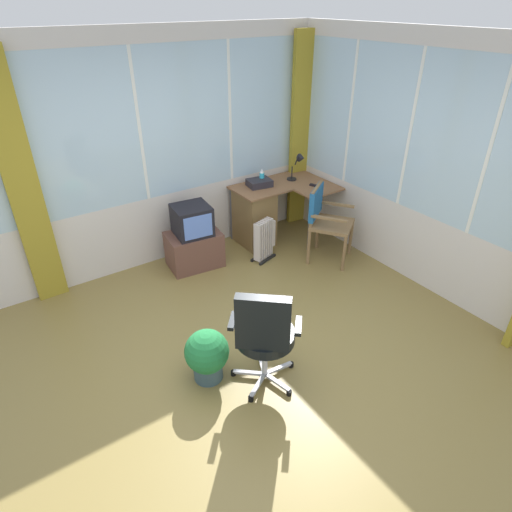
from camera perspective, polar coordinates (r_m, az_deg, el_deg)
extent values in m
cube|color=olive|center=(4.17, -0.27, -13.94)|extent=(5.63, 5.41, 0.06)
cube|color=silver|center=(5.56, -13.41, 3.41)|extent=(4.63, 0.06, 0.85)
cube|color=silver|center=(5.12, -15.14, 15.90)|extent=(4.54, 0.06, 1.65)
cube|color=silver|center=(4.98, -16.71, 26.06)|extent=(4.63, 0.06, 0.18)
cube|color=white|center=(4.87, -28.12, 12.64)|extent=(0.04, 0.07, 1.65)
cube|color=white|center=(5.12, -15.14, 15.90)|extent=(0.04, 0.07, 1.65)
cube|color=white|center=(5.60, -3.59, 18.08)|extent=(0.04, 0.07, 1.65)
cube|color=silver|center=(5.31, 21.09, 0.73)|extent=(0.06, 4.41, 0.85)
cube|color=silver|center=(4.85, 23.90, 13.57)|extent=(0.06, 4.32, 1.65)
cube|color=silver|center=(4.71, 26.44, 24.14)|extent=(0.06, 4.41, 0.18)
cube|color=white|center=(4.65, 28.37, 11.83)|extent=(0.07, 0.04, 1.65)
cube|color=white|center=(5.09, 19.76, 15.10)|extent=(0.07, 0.04, 1.65)
cube|color=white|center=(5.64, 12.48, 17.54)|extent=(0.07, 0.04, 1.65)
cube|color=#A18C26|center=(4.90, -28.17, 7.85)|extent=(0.31, 0.08, 2.58)
cube|color=#A18C26|center=(6.20, 5.88, 15.57)|extent=(0.31, 0.10, 2.58)
cube|color=brown|center=(5.89, 2.82, 9.39)|extent=(1.24, 0.58, 0.02)
cube|color=brown|center=(5.76, 8.30, 8.59)|extent=(0.58, 0.36, 0.02)
cube|color=brown|center=(5.83, -0.34, 5.05)|extent=(0.40, 0.54, 0.73)
cylinder|color=#4C4C51|center=(5.67, 7.06, 4.05)|extent=(0.04, 0.04, 0.74)
cylinder|color=#4C4C51|center=(5.93, -3.19, 5.49)|extent=(0.04, 0.04, 0.74)
cylinder|color=black|center=(6.01, 4.69, 10.01)|extent=(0.13, 0.13, 0.02)
cylinder|color=black|center=(5.98, 4.72, 10.84)|extent=(0.02, 0.02, 0.17)
cylinder|color=black|center=(5.93, 5.37, 12.36)|extent=(0.03, 0.10, 0.15)
cone|color=black|center=(5.92, 6.01, 12.64)|extent=(0.12, 0.12, 0.12)
cube|color=black|center=(5.82, 7.73, 9.12)|extent=(0.09, 0.16, 0.02)
cylinder|color=#33BDDC|center=(5.81, 0.77, 10.11)|extent=(0.06, 0.06, 0.16)
cone|color=white|center=(5.77, 0.78, 11.11)|extent=(0.06, 0.06, 0.06)
cube|color=#28252C|center=(5.76, 0.44, 9.55)|extent=(0.33, 0.27, 0.09)
cylinder|color=olive|center=(5.36, 11.45, 0.25)|extent=(0.04, 0.04, 0.47)
cylinder|color=olive|center=(5.74, 12.29, 2.34)|extent=(0.04, 0.04, 0.47)
cylinder|color=olive|center=(5.43, 6.91, 1.10)|extent=(0.04, 0.04, 0.47)
cylinder|color=olive|center=(5.80, 8.04, 3.12)|extent=(0.04, 0.04, 0.47)
cube|color=olive|center=(5.46, 9.90, 4.08)|extent=(0.67, 0.67, 0.04)
cube|color=olive|center=(5.39, 7.85, 6.79)|extent=(0.38, 0.27, 0.45)
cube|color=#215D96|center=(5.39, 7.86, 7.01)|extent=(0.41, 0.31, 0.38)
cube|color=olive|center=(5.19, 9.56, 4.84)|extent=(0.28, 0.38, 0.03)
cube|color=olive|center=(5.58, 10.56, 6.67)|extent=(0.28, 0.38, 0.03)
cube|color=#B7B7BF|center=(3.99, -0.95, -15.02)|extent=(0.23, 0.21, 0.02)
cylinder|color=black|center=(4.02, -2.99, -15.04)|extent=(0.05, 0.05, 0.05)
cube|color=#B7B7BF|center=(3.89, 0.25, -16.54)|extent=(0.26, 0.17, 0.02)
cylinder|color=black|center=(3.82, -0.68, -18.16)|extent=(0.05, 0.05, 0.05)
cube|color=#B7B7BF|center=(3.92, 2.71, -16.19)|extent=(0.10, 0.28, 0.02)
cylinder|color=black|center=(3.88, 4.34, -17.41)|extent=(0.05, 0.05, 0.05)
cube|color=#B7B7BF|center=(4.03, 2.90, -14.48)|extent=(0.28, 0.06, 0.02)
cylinder|color=black|center=(4.10, 4.61, -13.99)|extent=(0.05, 0.05, 0.05)
cube|color=#B7B7BF|center=(4.08, 0.70, -13.80)|extent=(0.14, 0.27, 0.02)
cylinder|color=black|center=(4.19, 0.30, -12.69)|extent=(0.05, 0.05, 0.05)
cylinder|color=#B7B7BF|center=(3.83, 1.16, -13.01)|extent=(0.05, 0.05, 0.39)
cylinder|color=black|center=(3.67, 1.19, -10.37)|extent=(0.50, 0.50, 0.09)
cube|color=black|center=(3.34, 0.91, -8.80)|extent=(0.38, 0.35, 0.48)
cube|color=black|center=(3.58, 5.58, -9.11)|extent=(0.18, 0.20, 0.04)
cube|color=black|center=(3.62, -3.09, -8.47)|extent=(0.18, 0.20, 0.04)
cube|color=brown|center=(5.43, -8.07, 0.86)|extent=(0.69, 0.51, 0.44)
cube|color=black|center=(5.24, -8.39, 4.66)|extent=(0.46, 0.44, 0.36)
cube|color=#5E83DF|center=(5.07, -7.57, 3.78)|extent=(0.34, 0.05, 0.28)
cube|color=silver|center=(5.38, 0.15, 1.69)|extent=(0.05, 0.10, 0.51)
cube|color=silver|center=(5.41, 0.43, 1.86)|extent=(0.05, 0.10, 0.51)
cube|color=silver|center=(5.44, 0.70, 2.02)|extent=(0.05, 0.10, 0.51)
cube|color=silver|center=(5.47, 0.97, 2.19)|extent=(0.05, 0.10, 0.51)
cube|color=silver|center=(5.50, 1.24, 2.35)|extent=(0.05, 0.10, 0.51)
cube|color=silver|center=(5.53, 1.51, 2.51)|extent=(0.05, 0.10, 0.51)
cube|color=silver|center=(5.56, 1.77, 2.67)|extent=(0.05, 0.10, 0.51)
cube|color=black|center=(5.57, 1.52, -0.47)|extent=(0.31, 0.12, 0.03)
cube|color=black|center=(5.64, 0.39, 0.00)|extent=(0.31, 0.12, 0.03)
cube|color=silver|center=(5.57, 2.03, 3.06)|extent=(0.07, 0.10, 0.36)
cylinder|color=#365059|center=(3.99, -6.26, -14.64)|extent=(0.26, 0.26, 0.16)
sphere|color=#22763B|center=(3.83, -6.45, -12.30)|extent=(0.39, 0.39, 0.39)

